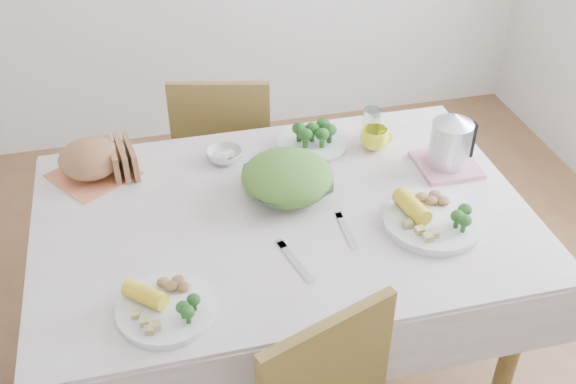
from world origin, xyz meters
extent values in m
plane|color=brown|center=(0.00, 0.00, 0.00)|extent=(3.60, 3.60, 0.00)
cube|color=brown|center=(0.00, 0.00, 0.38)|extent=(1.40, 0.90, 0.75)
cube|color=beige|center=(0.00, 0.00, 0.76)|extent=(1.50, 1.00, 0.01)
cube|color=brown|center=(-0.05, 0.82, 0.46)|extent=(0.49, 0.49, 0.89)
imported|color=white|center=(0.03, 0.09, 0.80)|extent=(0.29, 0.29, 0.07)
cylinder|color=white|center=(-0.39, -0.33, 0.77)|extent=(0.35, 0.35, 0.02)
cylinder|color=white|center=(0.42, -0.16, 0.77)|extent=(0.34, 0.34, 0.03)
cylinder|color=beige|center=(0.18, 0.34, 0.77)|extent=(0.33, 0.33, 0.02)
cube|color=#DA714A|center=(-0.56, 0.34, 0.76)|extent=(0.32, 0.32, 0.00)
ellipsoid|color=#935E39|center=(-0.56, 0.34, 0.82)|extent=(0.26, 0.26, 0.12)
imported|color=white|center=(-0.13, 0.33, 0.78)|extent=(0.15, 0.15, 0.04)
imported|color=#FEF828|center=(0.39, 0.28, 0.80)|extent=(0.12, 0.12, 0.08)
cylinder|color=white|center=(0.40, 0.34, 0.83)|extent=(0.07, 0.07, 0.12)
cube|color=#D18094|center=(0.59, 0.11, 0.77)|extent=(0.20, 0.20, 0.02)
cylinder|color=#B2B5BA|center=(0.59, 0.11, 0.88)|extent=(0.16, 0.16, 0.19)
cube|color=silver|center=(-0.02, -0.23, 0.76)|extent=(0.07, 0.19, 0.00)
cube|color=silver|center=(0.16, -0.13, 0.76)|extent=(0.02, 0.17, 0.00)
camera|label=1|loc=(-0.37, -1.58, 2.04)|focal=42.00mm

